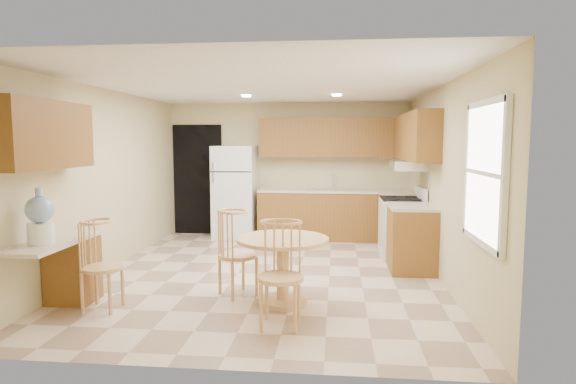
# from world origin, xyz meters

# --- Properties ---
(floor) EXTENTS (5.50, 5.50, 0.00)m
(floor) POSITION_xyz_m (0.00, 0.00, 0.00)
(floor) COLOR beige
(floor) RESTS_ON ground
(ceiling) EXTENTS (4.50, 5.50, 0.02)m
(ceiling) POSITION_xyz_m (0.00, 0.00, 2.50)
(ceiling) COLOR white
(ceiling) RESTS_ON wall_back
(wall_back) EXTENTS (4.50, 0.02, 2.50)m
(wall_back) POSITION_xyz_m (0.00, 2.75, 1.25)
(wall_back) COLOR #C9B687
(wall_back) RESTS_ON floor
(wall_front) EXTENTS (4.50, 0.02, 2.50)m
(wall_front) POSITION_xyz_m (0.00, -2.75, 1.25)
(wall_front) COLOR #C9B687
(wall_front) RESTS_ON floor
(wall_left) EXTENTS (0.02, 5.50, 2.50)m
(wall_left) POSITION_xyz_m (-2.25, 0.00, 1.25)
(wall_left) COLOR #C9B687
(wall_left) RESTS_ON floor
(wall_right) EXTENTS (0.02, 5.50, 2.50)m
(wall_right) POSITION_xyz_m (2.25, 0.00, 1.25)
(wall_right) COLOR #C9B687
(wall_right) RESTS_ON floor
(doorway) EXTENTS (0.90, 0.02, 2.10)m
(doorway) POSITION_xyz_m (-1.75, 2.73, 1.05)
(doorway) COLOR black
(doorway) RESTS_ON floor
(base_cab_back) EXTENTS (2.75, 0.60, 0.87)m
(base_cab_back) POSITION_xyz_m (0.88, 2.45, 0.43)
(base_cab_back) COLOR brown
(base_cab_back) RESTS_ON floor
(counter_back) EXTENTS (2.75, 0.63, 0.04)m
(counter_back) POSITION_xyz_m (0.88, 2.45, 0.89)
(counter_back) COLOR beige
(counter_back) RESTS_ON base_cab_back
(base_cab_right_a) EXTENTS (0.60, 0.59, 0.87)m
(base_cab_right_a) POSITION_xyz_m (1.95, 1.85, 0.43)
(base_cab_right_a) COLOR brown
(base_cab_right_a) RESTS_ON floor
(counter_right_a) EXTENTS (0.63, 0.59, 0.04)m
(counter_right_a) POSITION_xyz_m (1.95, 1.85, 0.89)
(counter_right_a) COLOR beige
(counter_right_a) RESTS_ON base_cab_right_a
(base_cab_right_b) EXTENTS (0.60, 0.80, 0.87)m
(base_cab_right_b) POSITION_xyz_m (1.95, 0.40, 0.43)
(base_cab_right_b) COLOR brown
(base_cab_right_b) RESTS_ON floor
(counter_right_b) EXTENTS (0.63, 0.80, 0.04)m
(counter_right_b) POSITION_xyz_m (1.95, 0.40, 0.89)
(counter_right_b) COLOR beige
(counter_right_b) RESTS_ON base_cab_right_b
(upper_cab_back) EXTENTS (2.75, 0.33, 0.70)m
(upper_cab_back) POSITION_xyz_m (0.88, 2.58, 1.85)
(upper_cab_back) COLOR brown
(upper_cab_back) RESTS_ON wall_back
(upper_cab_right) EXTENTS (0.33, 2.42, 0.70)m
(upper_cab_right) POSITION_xyz_m (2.08, 1.21, 1.85)
(upper_cab_right) COLOR brown
(upper_cab_right) RESTS_ON wall_right
(upper_cab_left) EXTENTS (0.33, 1.40, 0.70)m
(upper_cab_left) POSITION_xyz_m (-2.08, -1.60, 1.85)
(upper_cab_left) COLOR brown
(upper_cab_left) RESTS_ON wall_left
(sink) EXTENTS (0.78, 0.44, 0.01)m
(sink) POSITION_xyz_m (0.85, 2.45, 0.91)
(sink) COLOR silver
(sink) RESTS_ON counter_back
(range_hood) EXTENTS (0.50, 0.76, 0.14)m
(range_hood) POSITION_xyz_m (2.00, 1.18, 1.42)
(range_hood) COLOR silver
(range_hood) RESTS_ON upper_cab_right
(desk_pedestal) EXTENTS (0.48, 0.42, 0.72)m
(desk_pedestal) POSITION_xyz_m (-2.00, -1.32, 0.36)
(desk_pedestal) COLOR brown
(desk_pedestal) RESTS_ON floor
(desk_top) EXTENTS (0.50, 1.20, 0.04)m
(desk_top) POSITION_xyz_m (-2.00, -1.70, 0.75)
(desk_top) COLOR beige
(desk_top) RESTS_ON desk_pedestal
(window) EXTENTS (0.06, 1.12, 1.30)m
(window) POSITION_xyz_m (2.23, -1.85, 1.50)
(window) COLOR white
(window) RESTS_ON wall_right
(can_light_a) EXTENTS (0.14, 0.14, 0.02)m
(can_light_a) POSITION_xyz_m (-0.50, 1.20, 2.48)
(can_light_a) COLOR white
(can_light_a) RESTS_ON ceiling
(can_light_b) EXTENTS (0.14, 0.14, 0.02)m
(can_light_b) POSITION_xyz_m (0.90, 1.20, 2.48)
(can_light_b) COLOR white
(can_light_b) RESTS_ON ceiling
(refrigerator) EXTENTS (0.75, 0.73, 1.70)m
(refrigerator) POSITION_xyz_m (-0.95, 2.40, 0.85)
(refrigerator) COLOR white
(refrigerator) RESTS_ON floor
(stove) EXTENTS (0.65, 0.76, 1.09)m
(stove) POSITION_xyz_m (1.92, 1.18, 0.47)
(stove) COLOR white
(stove) RESTS_ON floor
(dining_table) EXTENTS (1.00, 1.00, 0.74)m
(dining_table) POSITION_xyz_m (0.33, -1.17, 0.48)
(dining_table) COLOR tan
(dining_table) RESTS_ON floor
(chair_table_a) EXTENTS (0.44, 0.55, 0.99)m
(chair_table_a) POSITION_xyz_m (-0.22, -1.01, 0.60)
(chair_table_a) COLOR tan
(chair_table_a) RESTS_ON floor
(chair_table_b) EXTENTS (0.45, 0.45, 1.01)m
(chair_table_b) POSITION_xyz_m (0.38, -1.92, 0.62)
(chair_table_b) COLOR tan
(chair_table_b) RESTS_ON floor
(chair_desk) EXTENTS (0.42, 0.54, 0.95)m
(chair_desk) POSITION_xyz_m (-1.55, -1.62, 0.58)
(chair_desk) COLOR tan
(chair_desk) RESTS_ON floor
(water_crock) EXTENTS (0.27, 0.27, 0.56)m
(water_crock) POSITION_xyz_m (-2.00, -1.86, 1.02)
(water_crock) COLOR white
(water_crock) RESTS_ON desk_top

